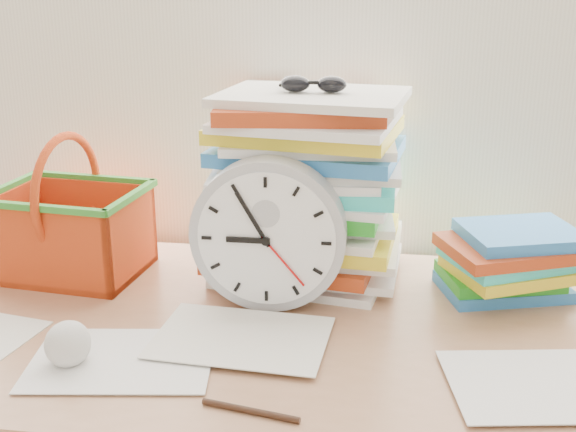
# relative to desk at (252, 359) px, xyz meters

# --- Properties ---
(desk) EXTENTS (1.40, 0.70, 0.75)m
(desk) POSITION_rel_desk_xyz_m (0.00, 0.00, 0.00)
(desk) COLOR #A5704D
(desk) RESTS_ON ground
(paper_stack) EXTENTS (0.37, 0.31, 0.36)m
(paper_stack) POSITION_rel_desk_xyz_m (0.07, 0.22, 0.26)
(paper_stack) COLOR white
(paper_stack) RESTS_ON desk
(clock) EXTENTS (0.27, 0.05, 0.27)m
(clock) POSITION_rel_desk_xyz_m (0.02, 0.07, 0.21)
(clock) COLOR #ACADB2
(clock) RESTS_ON desk
(sunglasses) EXTENTS (0.14, 0.12, 0.03)m
(sunglasses) POSITION_rel_desk_xyz_m (0.08, 0.21, 0.45)
(sunglasses) COLOR black
(sunglasses) RESTS_ON paper_stack
(book_stack) EXTENTS (0.31, 0.28, 0.13)m
(book_stack) POSITION_rel_desk_xyz_m (0.46, 0.17, 0.14)
(book_stack) COLOR white
(book_stack) RESTS_ON desk
(basket) EXTENTS (0.30, 0.25, 0.28)m
(basket) POSITION_rel_desk_xyz_m (-0.39, 0.17, 0.21)
(basket) COLOR #E44A16
(basket) RESTS_ON desk
(crumpled_ball) EXTENTS (0.07, 0.07, 0.07)m
(crumpled_ball) POSITION_rel_desk_xyz_m (-0.25, -0.18, 0.11)
(crumpled_ball) COLOR silver
(crumpled_ball) RESTS_ON desk
(pen) EXTENTS (0.14, 0.04, 0.01)m
(pen) POSITION_rel_desk_xyz_m (0.05, -0.27, 0.08)
(pen) COLOR black
(pen) RESTS_ON desk
(scattered_papers) EXTENTS (1.26, 0.42, 0.02)m
(scattered_papers) POSITION_rel_desk_xyz_m (0.00, 0.00, 0.08)
(scattered_papers) COLOR white
(scattered_papers) RESTS_ON desk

